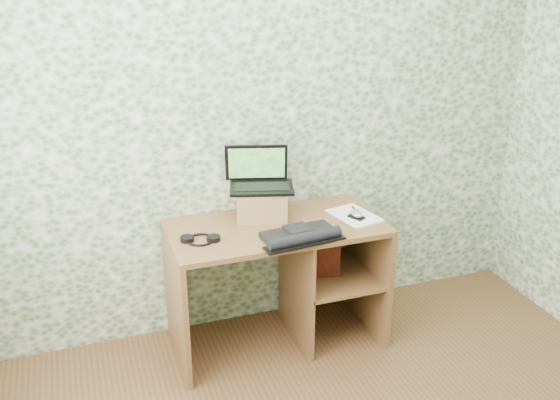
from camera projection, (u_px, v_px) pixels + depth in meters
name	position (u px, v px, depth m)	size (l,w,h in m)	color
wall_back	(259.00, 116.00, 3.54)	(3.50, 3.50, 0.00)	white
desk	(288.00, 264.00, 3.62)	(1.20, 0.60, 0.75)	brown
riser	(262.00, 203.00, 3.56)	(0.28, 0.23, 0.17)	brown
laptop	(260.00, 178.00, 3.54)	(0.41, 0.34, 0.24)	black
keyboard	(301.00, 236.00, 3.30)	(0.46, 0.27, 0.06)	black
headphones	(200.00, 239.00, 3.29)	(0.21, 0.19, 0.03)	black
notepad	(354.00, 216.00, 3.57)	(0.21, 0.30, 0.01)	white
mouse	(357.00, 215.00, 3.53)	(0.06, 0.10, 0.03)	#B4B4B6
pen	(357.00, 211.00, 3.62)	(0.01, 0.01, 0.14)	black
red_box	(320.00, 254.00, 3.64)	(0.23, 0.07, 0.28)	maroon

